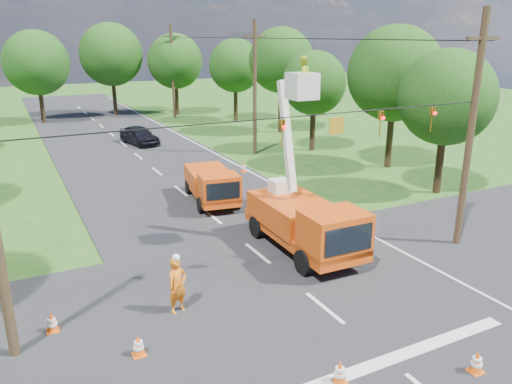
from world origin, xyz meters
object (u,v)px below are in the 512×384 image
traffic_cone_0 (340,372)px  ground_worker (177,286)px  distant_car (139,135)px  traffic_cone_3 (234,197)px  tree_right_a (447,98)px  tree_far_b (111,55)px  second_truck (212,184)px  traffic_cone_1 (477,362)px  traffic_cone_5 (52,322)px  traffic_cone_7 (243,167)px  tree_right_b (395,74)px  tree_far_a (36,63)px  tree_far_c (175,61)px  traffic_cone_2 (255,227)px  pole_right_far (173,71)px  tree_right_c (314,83)px  pole_right_mid (255,88)px  traffic_cone_4 (138,345)px  tree_right_e (235,66)px  tree_right_d (281,60)px  bucket_truck (305,214)px  pole_right_near (471,130)px

traffic_cone_0 → ground_worker: bearing=116.2°
ground_worker → distant_car: bearing=58.7°
traffic_cone_3 → tree_right_a: bearing=-17.6°
tree_far_b → second_truck: bearing=-93.4°
traffic_cone_1 → traffic_cone_5: bearing=143.9°
traffic_cone_7 → tree_right_b: 11.96m
traffic_cone_0 → traffic_cone_5: 8.95m
tree_far_a → tree_far_c: bearing=-3.9°
traffic_cone_2 → tree_right_a: tree_right_a is taller
tree_right_a → pole_right_far: bearing=98.4°
pole_right_far → tree_right_c: 21.52m
traffic_cone_7 → pole_right_mid: size_ratio=0.07×
second_truck → tree_right_b: (14.09, 1.73, 5.37)m
traffic_cone_4 → tree_right_a: bearing=21.3°
traffic_cone_5 → tree_right_a: tree_right_a is taller
ground_worker → distant_car: 28.01m
distant_car → traffic_cone_2: distant_car is taller
tree_right_b → tree_far_c: tree_right_b is taller
traffic_cone_7 → pole_right_mid: bearing=55.5°
traffic_cone_5 → traffic_cone_3: bearing=40.8°
traffic_cone_4 → tree_far_a: (1.29, 44.70, 5.83)m
traffic_cone_0 → tree_right_e: 43.59m
tree_right_c → traffic_cone_2: bearing=-131.4°
tree_far_c → tree_right_d: bearing=-70.5°
pole_right_far → tree_right_d: size_ratio=1.03×
bucket_truck → tree_far_c: (7.55, 39.59, 4.37)m
pole_right_near → tree_right_d: 27.77m
ground_worker → traffic_cone_2: 7.41m
pole_right_near → tree_far_b: size_ratio=0.97×
traffic_cone_3 → second_truck: bearing=149.9°
traffic_cone_2 → tree_far_a: bearing=98.9°
tree_far_a → tree_far_b: (8.00, 2.00, 0.62)m
ground_worker → traffic_cone_4: bearing=-154.9°
tree_right_d → tree_right_e: tree_right_d is taller
pole_right_far → traffic_cone_4: bearing=-109.5°
traffic_cone_2 → pole_right_mid: pole_right_mid is taller
traffic_cone_0 → traffic_cone_1: 3.86m
traffic_cone_0 → traffic_cone_5: same height
tree_right_a → tree_far_c: 36.22m
ground_worker → distant_car: size_ratio=0.43×
bucket_truck → traffic_cone_4: size_ratio=11.46×
traffic_cone_5 → tree_far_a: (3.39, 42.26, 5.83)m
traffic_cone_4 → second_truck: bearing=59.0°
tree_far_a → pole_right_mid: bearing=-59.6°
ground_worker → tree_far_c: 44.48m
traffic_cone_1 → pole_right_mid: (6.70, 26.68, 4.75)m
second_truck → pole_right_mid: 12.98m
second_truck → traffic_cone_7: (4.30, 4.94, -0.71)m
ground_worker → tree_right_c: bearing=27.5°
tree_right_a → tree_right_c: 13.01m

